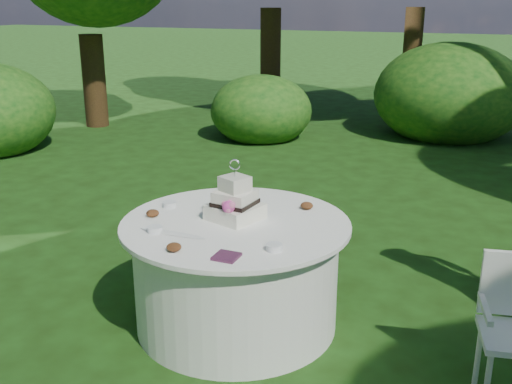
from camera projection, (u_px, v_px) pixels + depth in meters
ground at (237, 322)px, 4.28m from camera, size 80.00×80.00×0.00m
napkins at (226, 257)px, 3.48m from camera, size 0.14×0.14×0.02m
feather_plume at (172, 233)px, 3.83m from camera, size 0.48×0.07×0.01m
table at (236, 273)px, 4.16m from camera, size 1.56×1.56×0.77m
cake at (235, 203)px, 4.06m from camera, size 0.40×0.40×0.43m
votives at (204, 217)px, 4.07m from camera, size 1.08×0.90×0.04m
petal_cups at (214, 221)px, 4.00m from camera, size 1.03×1.12×0.05m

